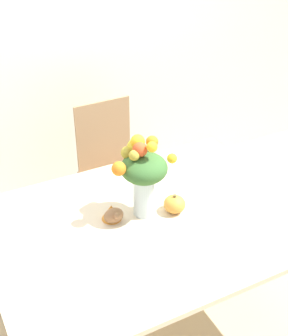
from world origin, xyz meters
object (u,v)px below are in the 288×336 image
(pumpkin, at_px, (174,204))
(turkey_figurine, at_px, (112,213))
(dining_chair_near_window, at_px, (112,169))
(flower_vase, at_px, (143,173))

(pumpkin, xyz_separation_m, turkey_figurine, (-0.31, 0.08, -0.00))
(dining_chair_near_window, bearing_deg, pumpkin, -92.64)
(turkey_figurine, height_order, dining_chair_near_window, dining_chair_near_window)
(turkey_figurine, bearing_deg, pumpkin, -14.19)
(flower_vase, height_order, pumpkin, flower_vase)
(turkey_figurine, bearing_deg, flower_vase, -4.24)
(pumpkin, relative_size, dining_chair_near_window, 0.12)
(pumpkin, height_order, turkey_figurine, pumpkin)
(flower_vase, distance_m, turkey_figurine, 0.26)
(flower_vase, xyz_separation_m, pumpkin, (0.15, -0.07, -0.20))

